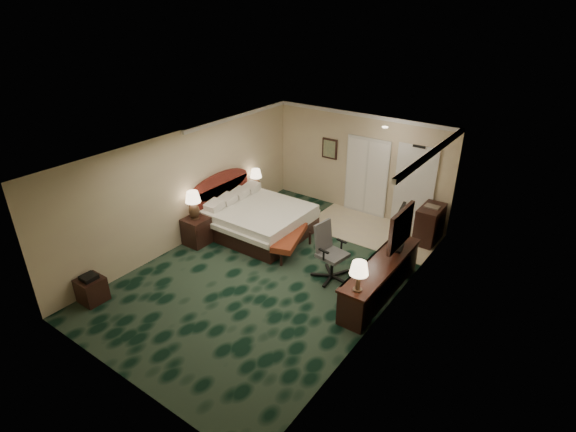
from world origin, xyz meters
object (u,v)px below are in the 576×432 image
Objects in this scene: bed_bench at (290,243)px; minibar at (429,224)px; nightstand_near at (198,231)px; side_table at (92,290)px; bed at (260,221)px; tv at (397,230)px; desk_chair at (333,253)px; nightstand_far at (257,200)px; lamp_near at (194,205)px; desk at (380,279)px; lamp_far at (256,180)px.

minibar is (2.41, 2.35, 0.22)m from bed_bench.
minibar reaches higher than bed_bench.
side_table is at bearing -90.48° from nightstand_near.
tv is (3.49, 0.04, 0.81)m from bed.
nightstand_near is at bearing -161.17° from desk_chair.
tv is 1.38m from desk_chair.
nightstand_far is at bearing 129.46° from bed_bench.
nightstand_near is at bearing 34.81° from lamp_near.
tv is (4.42, 4.07, 0.91)m from side_table.
desk is (3.51, -0.62, 0.03)m from bed.
minibar is at bearing 77.57° from tv.
lamp_near is 2.87m from side_table.
nightstand_near reaches higher than side_table.
desk_chair is (-1.07, -0.03, 0.23)m from desk.
desk is (2.39, -0.31, 0.14)m from bed_bench.
minibar is at bearing 36.45° from lamp_near.
tv reaches higher than nightstand_far.
bed_bench is 1.51× the size of minibar.
desk is (4.42, 0.61, 0.05)m from nightstand_near.
bed is 3.23× the size of lamp_near.
bed_bench is at bearing -135.64° from minibar.
lamp_far is 4.83m from desk.
desk_chair is (3.39, -1.68, 0.33)m from nightstand_far.
desk reaches higher than side_table.
lamp_near is at bearing -89.62° from nightstand_far.
lamp_near is at bearing -172.91° from bed_bench.
desk reaches higher than nightstand_near.
nightstand_far is at bearing 90.21° from side_table.
lamp_far is at bearing 90.62° from side_table.
bed is 3.58m from tv.
bed_bench is (1.12, -0.32, -0.12)m from bed.
nightstand_far is at bearing 91.07° from nightstand_near.
side_table is at bearing -126.29° from minibar.
nightstand_near is 0.25× the size of desk.
desk_chair reaches higher than bed.
bed is 1.16m from bed_bench.
minibar is at bearing 36.46° from nightstand_near.
desk_chair is (1.32, -0.34, 0.37)m from bed_bench.
nightstand_near is 0.97× the size of lamp_near.
minibar is (3.52, 2.04, 0.10)m from bed.
tv reaches higher than side_table.
nightstand_far is 0.41× the size of bed_bench.
nightstand_far is 0.82× the size of lamp_near.
bed is 1.54m from lamp_far.
bed_bench is at bearing 24.45° from nightstand_near.
lamp_near is at bearing -175.05° from tv.
desk is 1.03m from tv.
bed is 3.56m from desk.
lamp_near is 1.13× the size of lamp_far.
side_table is (0.06, -5.10, -0.60)m from lamp_far.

